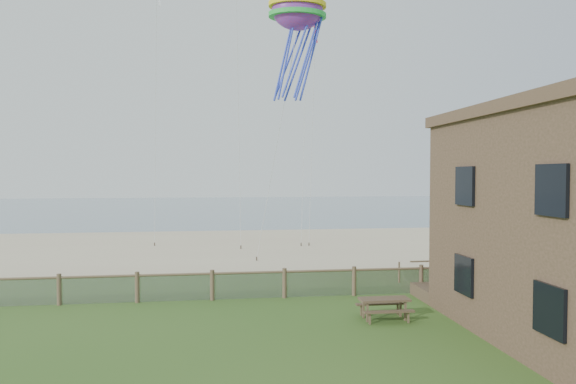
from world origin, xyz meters
name	(u,v)px	position (x,y,z in m)	size (l,w,h in m)	color
ground	(310,345)	(0.00, 0.00, 0.00)	(160.00, 160.00, 0.00)	#33581E
sand_beach	(256,245)	(0.00, 22.00, 0.00)	(72.00, 20.00, 0.02)	#C7B28F
ocean	(236,207)	(0.00, 66.00, 0.00)	(160.00, 68.00, 0.02)	slate
chainlink_fence	(284,285)	(0.00, 6.00, 0.55)	(36.20, 0.20, 1.25)	brown
picnic_table	(384,309)	(3.13, 2.36, 0.38)	(1.78, 1.35, 0.75)	brown
octopus_kite	(297,42)	(1.52, 12.32, 12.32)	(3.14, 2.21, 6.46)	#E6245C
kite_red	(316,14)	(3.46, 17.22, 15.38)	(1.17, 0.70, 2.66)	red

